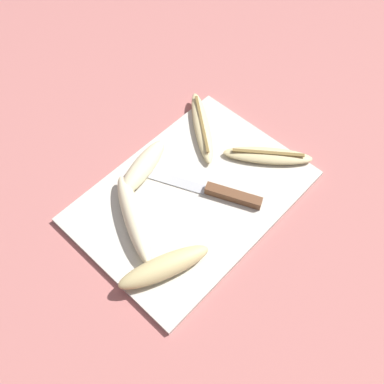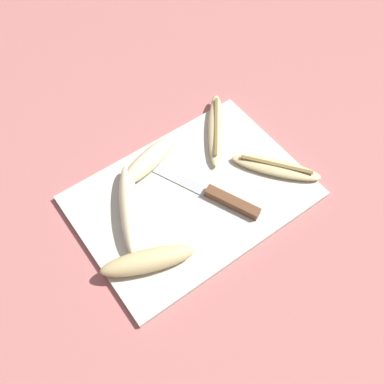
{
  "view_description": "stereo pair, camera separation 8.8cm",
  "coord_description": "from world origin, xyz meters",
  "px_view_note": "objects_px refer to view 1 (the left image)",
  "views": [
    {
      "loc": [
        -0.35,
        -0.33,
        0.76
      ],
      "look_at": [
        0.0,
        0.0,
        0.02
      ],
      "focal_mm": 42.0,
      "sensor_mm": 36.0,
      "label": 1
    },
    {
      "loc": [
        -0.28,
        -0.38,
        0.76
      ],
      "look_at": [
        0.0,
        0.0,
        0.02
      ],
      "focal_mm": 42.0,
      "sensor_mm": 36.0,
      "label": 2
    }
  ],
  "objects_px": {
    "banana_pale_long": "(142,167)",
    "banana_spotted_left": "(164,267)",
    "knife": "(224,193)",
    "banana_mellow_near": "(268,156)",
    "banana_ripe_center": "(202,127)",
    "banana_bright_far": "(134,218)"
  },
  "relations": [
    {
      "from": "knife",
      "to": "banana_spotted_left",
      "type": "bearing_deg",
      "value": 165.09
    },
    {
      "from": "banana_bright_far",
      "to": "banana_spotted_left",
      "type": "bearing_deg",
      "value": -105.31
    },
    {
      "from": "knife",
      "to": "banana_mellow_near",
      "type": "distance_m",
      "value": 0.13
    },
    {
      "from": "banana_pale_long",
      "to": "banana_bright_far",
      "type": "xyz_separation_m",
      "value": [
        -0.09,
        -0.07,
        0.0
      ]
    },
    {
      "from": "banana_spotted_left",
      "to": "banana_mellow_near",
      "type": "relative_size",
      "value": 1.02
    },
    {
      "from": "knife",
      "to": "banana_pale_long",
      "type": "bearing_deg",
      "value": 91.28
    },
    {
      "from": "knife",
      "to": "banana_mellow_near",
      "type": "bearing_deg",
      "value": -26.24
    },
    {
      "from": "knife",
      "to": "banana_pale_long",
      "type": "xyz_separation_m",
      "value": [
        -0.07,
        0.16,
        0.01
      ]
    },
    {
      "from": "banana_ripe_center",
      "to": "banana_mellow_near",
      "type": "height_order",
      "value": "banana_ripe_center"
    },
    {
      "from": "banana_ripe_center",
      "to": "banana_pale_long",
      "type": "xyz_separation_m",
      "value": [
        -0.17,
        0.01,
        0.01
      ]
    },
    {
      "from": "banana_spotted_left",
      "to": "banana_bright_far",
      "type": "xyz_separation_m",
      "value": [
        0.03,
        0.11,
        0.0
      ]
    },
    {
      "from": "knife",
      "to": "banana_spotted_left",
      "type": "distance_m",
      "value": 0.2
    },
    {
      "from": "banana_pale_long",
      "to": "banana_spotted_left",
      "type": "bearing_deg",
      "value": -123.45
    },
    {
      "from": "banana_bright_far",
      "to": "banana_mellow_near",
      "type": "distance_m",
      "value": 0.31
    },
    {
      "from": "banana_mellow_near",
      "to": "banana_pale_long",
      "type": "bearing_deg",
      "value": 141.54
    },
    {
      "from": "banana_ripe_center",
      "to": "banana_bright_far",
      "type": "height_order",
      "value": "banana_bright_far"
    },
    {
      "from": "knife",
      "to": "banana_mellow_near",
      "type": "xyz_separation_m",
      "value": [
        0.13,
        -0.01,
        0.0
      ]
    },
    {
      "from": "banana_spotted_left",
      "to": "banana_mellow_near",
      "type": "xyz_separation_m",
      "value": [
        0.32,
        0.02,
        -0.01
      ]
    },
    {
      "from": "banana_ripe_center",
      "to": "banana_mellow_near",
      "type": "bearing_deg",
      "value": -76.57
    },
    {
      "from": "banana_ripe_center",
      "to": "banana_pale_long",
      "type": "relative_size",
      "value": 1.13
    },
    {
      "from": "banana_ripe_center",
      "to": "knife",
      "type": "bearing_deg",
      "value": -123.13
    },
    {
      "from": "banana_spotted_left",
      "to": "banana_mellow_near",
      "type": "height_order",
      "value": "banana_spotted_left"
    }
  ]
}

